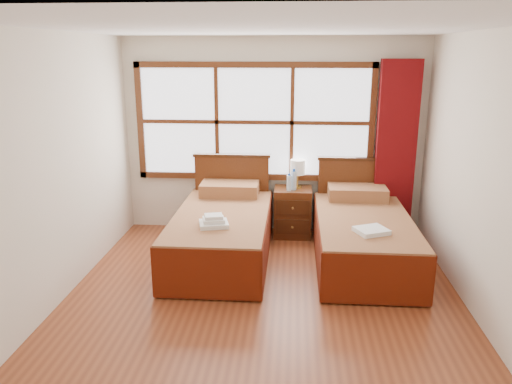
{
  "coord_description": "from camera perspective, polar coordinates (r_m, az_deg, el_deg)",
  "views": [
    {
      "loc": [
        0.28,
        -4.39,
        2.41
      ],
      "look_at": [
        -0.11,
        0.7,
        0.96
      ],
      "focal_mm": 35.0,
      "sensor_mm": 36.0,
      "label": 1
    }
  ],
  "objects": [
    {
      "name": "floor",
      "position": [
        5.01,
        0.65,
        -12.92
      ],
      "size": [
        4.5,
        4.5,
        0.0
      ],
      "primitive_type": "plane",
      "color": "brown",
      "rests_on": "ground"
    },
    {
      "name": "ceiling",
      "position": [
        4.4,
        0.76,
        18.3
      ],
      "size": [
        4.5,
        4.5,
        0.0
      ],
      "primitive_type": "plane",
      "rotation": [
        3.14,
        0.0,
        0.0
      ],
      "color": "white",
      "rests_on": "wall_back"
    },
    {
      "name": "wall_back",
      "position": [
        6.73,
        1.96,
        6.32
      ],
      "size": [
        4.0,
        0.0,
        4.0
      ],
      "primitive_type": "plane",
      "rotation": [
        1.57,
        0.0,
        0.0
      ],
      "color": "silver",
      "rests_on": "floor"
    },
    {
      "name": "wall_left",
      "position": [
        5.07,
        -22.51,
        1.95
      ],
      "size": [
        0.0,
        4.5,
        4.5
      ],
      "primitive_type": "plane",
      "rotation": [
        1.57,
        0.0,
        1.57
      ],
      "color": "silver",
      "rests_on": "floor"
    },
    {
      "name": "wall_right",
      "position": [
        4.84,
        25.07,
        1.05
      ],
      "size": [
        0.0,
        4.5,
        4.5
      ],
      "primitive_type": "plane",
      "rotation": [
        1.57,
        0.0,
        -1.57
      ],
      "color": "silver",
      "rests_on": "floor"
    },
    {
      "name": "window",
      "position": [
        6.68,
        -0.2,
        7.99
      ],
      "size": [
        3.16,
        0.06,
        1.56
      ],
      "color": "white",
      "rests_on": "wall_back"
    },
    {
      "name": "curtain",
      "position": [
        6.74,
        15.65,
        4.63
      ],
      "size": [
        0.5,
        0.16,
        2.3
      ],
      "primitive_type": "cube",
      "color": "maroon",
      "rests_on": "wall_back"
    },
    {
      "name": "bed_left",
      "position": [
        6.01,
        -3.83,
        -4.47
      ],
      "size": [
        1.11,
        2.14,
        1.08
      ],
      "color": "#3A1C0C",
      "rests_on": "floor"
    },
    {
      "name": "bed_right",
      "position": [
        6.02,
        12.09,
        -4.85
      ],
      "size": [
        1.09,
        2.11,
        1.06
      ],
      "color": "#3A1C0C",
      "rests_on": "floor"
    },
    {
      "name": "nightstand",
      "position": [
        6.71,
        4.21,
        -2.3
      ],
      "size": [
        0.49,
        0.48,
        0.66
      ],
      "color": "#532812",
      "rests_on": "floor"
    },
    {
      "name": "towels_left",
      "position": [
        5.44,
        -4.86,
        -3.39
      ],
      "size": [
        0.36,
        0.33,
        0.13
      ],
      "rotation": [
        0.0,
        0.0,
        0.25
      ],
      "color": "white",
      "rests_on": "bed_left"
    },
    {
      "name": "towels_right",
      "position": [
        5.39,
        13.05,
        -4.33
      ],
      "size": [
        0.4,
        0.38,
        0.05
      ],
      "rotation": [
        0.0,
        0.0,
        0.42
      ],
      "color": "white",
      "rests_on": "bed_right"
    },
    {
      "name": "lamp",
      "position": [
        6.6,
        4.77,
        2.74
      ],
      "size": [
        0.19,
        0.19,
        0.38
      ],
      "color": "gold",
      "rests_on": "nightstand"
    },
    {
      "name": "bottle_near",
      "position": [
        6.48,
        3.8,
        1.04
      ],
      "size": [
        0.06,
        0.06,
        0.23
      ],
      "color": "silver",
      "rests_on": "nightstand"
    },
    {
      "name": "bottle_far",
      "position": [
        6.53,
        4.33,
        1.35
      ],
      "size": [
        0.07,
        0.07,
        0.28
      ],
      "color": "silver",
      "rests_on": "nightstand"
    }
  ]
}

